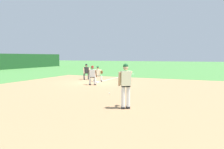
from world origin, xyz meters
name	(u,v)px	position (x,y,z in m)	size (l,w,h in m)	color
ground_plane	(96,83)	(0.00, 0.00, 0.00)	(160.00, 160.00, 0.00)	#47843D
infield_dirt_patch	(106,91)	(-3.76, -2.65, 0.00)	(18.00, 18.00, 0.01)	#A87F56
foul_line_stripe	(119,77)	(5.03, 0.00, 0.01)	(10.06, 0.10, 0.00)	white
first_base_bag	(96,82)	(0.00, 0.00, 0.04)	(0.38, 0.38, 0.09)	white
baseball	(109,93)	(-4.57, -3.25, 0.04)	(0.07, 0.07, 0.07)	white
pitcher	(126,83)	(-7.47, -5.29, 1.06)	(0.85, 0.57, 1.86)	black
first_baseman	(98,73)	(0.64, 0.14, 0.73)	(0.80, 1.05, 1.34)	black
baserunner	(92,75)	(-1.47, -0.46, 0.79)	(0.56, 0.66, 1.46)	black
umpire	(86,71)	(1.71, 1.91, 0.79)	(0.65, 0.68, 1.46)	black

